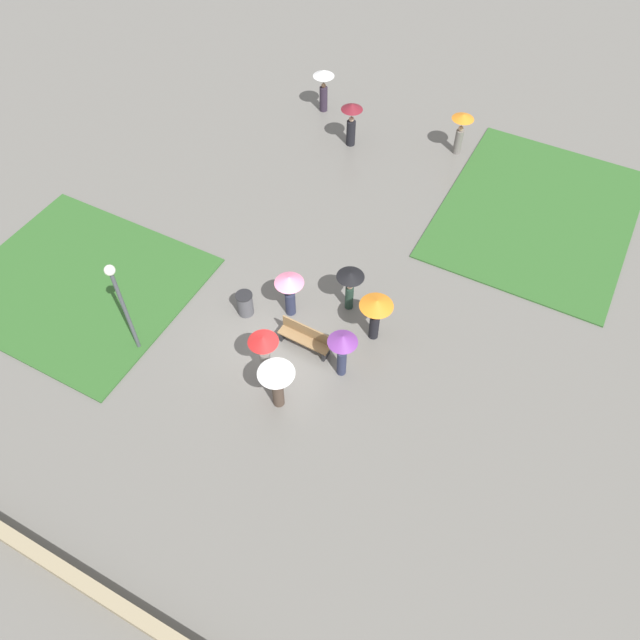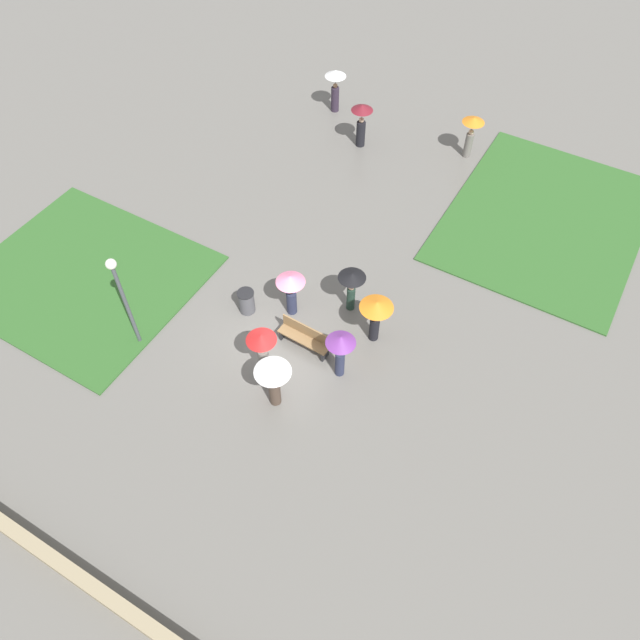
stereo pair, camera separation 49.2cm
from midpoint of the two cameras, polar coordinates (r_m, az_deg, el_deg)
name	(u,v)px [view 2 (the right image)]	position (r m, az deg, el deg)	size (l,w,h in m)	color
ground_plane	(283,340)	(20.41, -2.73, -1.83)	(90.00, 90.00, 0.00)	#66635E
lawn_patch_near	(84,277)	(23.54, -20.20, 3.68)	(7.71, 6.78, 0.06)	#2D5B26
lawn_patch_far	(545,219)	(25.81, 20.43, 8.61)	(6.95, 8.95, 0.06)	#2D5B26
parapet_wall	(88,584)	(17.56, -19.62, -21.80)	(45.00, 0.35, 0.59)	gray
park_bench	(305,337)	(19.88, -0.68, -1.54)	(1.80, 0.49, 0.90)	brown
lamp_post	(121,291)	(19.25, -17.02, 2.54)	(0.32, 0.32, 3.80)	#474C51
trash_bin	(247,302)	(20.93, -6.06, 1.68)	(0.57, 0.57, 0.90)	#4C4C51
crowd_person_red	(262,347)	(18.63, -4.55, -2.50)	(0.93, 0.93, 1.92)	slate
crowd_person_white	(273,378)	(18.03, -3.51, -5.29)	(1.10, 1.10, 1.81)	#47382D
crowd_person_pink	(291,287)	(20.19, -1.99, 3.04)	(0.97, 0.97, 1.75)	#282D47
crowd_person_black	(352,283)	(20.34, 3.60, 3.35)	(0.92, 0.92, 1.70)	#1E3328
crowd_person_purple	(341,347)	(18.53, 2.65, -2.47)	(0.92, 0.92, 1.87)	#282D47
crowd_person_orange	(376,311)	(19.48, 5.87, 0.77)	(1.08, 1.08, 1.79)	black
lone_walker_far_path	(471,130)	(27.35, 14.21, 16.45)	(0.91, 0.91, 1.84)	slate
lone_walker_mid_plaza	(362,120)	(27.27, 4.36, 17.81)	(0.91, 0.91, 1.94)	black
lone_walker_near_lawn	(335,83)	(29.36, 1.92, 20.80)	(0.94, 0.94, 1.96)	#2D2333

